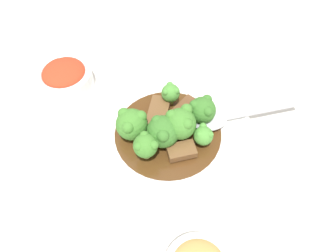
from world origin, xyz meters
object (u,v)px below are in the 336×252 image
at_px(broccoli_floret_4, 165,132).
at_px(sauce_dish, 234,58).
at_px(main_plate, 168,134).
at_px(broccoli_floret_6, 204,134).
at_px(serving_spoon, 218,119).
at_px(beef_strip_2, 158,113).
at_px(broccoli_floret_5, 181,121).
at_px(beef_strip_0, 183,111).
at_px(side_bowl_kimchi, 65,77).
at_px(broccoli_floret_2, 202,110).
at_px(broccoli_floret_0, 145,145).
at_px(beef_strip_1, 182,151).
at_px(broccoli_floret_3, 171,93).
at_px(broccoli_floret_1, 132,124).

bearing_deg(broccoli_floret_4, sauce_dish, 78.19).
bearing_deg(main_plate, broccoli_floret_6, 2.69).
distance_m(serving_spoon, sauce_dish, 0.18).
height_order(beef_strip_2, broccoli_floret_5, broccoli_floret_5).
height_order(beef_strip_0, sauce_dish, beef_strip_0).
distance_m(beef_strip_2, sauce_dish, 0.22).
xyz_separation_m(serving_spoon, side_bowl_kimchi, (-0.30, -0.01, 0.00)).
bearing_deg(broccoli_floret_5, broccoli_floret_2, 57.89).
bearing_deg(broccoli_floret_4, main_plate, 99.85).
height_order(broccoli_floret_0, broccoli_floret_4, broccoli_floret_4).
bearing_deg(broccoli_floret_6, broccoli_floret_5, 178.15).
xyz_separation_m(broccoli_floret_0, serving_spoon, (0.09, 0.11, -0.03)).
relative_size(beef_strip_1, broccoli_floret_3, 1.27).
xyz_separation_m(broccoli_floret_0, broccoli_floret_6, (0.08, 0.06, -0.01)).
height_order(broccoli_floret_2, broccoli_floret_6, broccoli_floret_2).
height_order(beef_strip_0, broccoli_floret_4, broccoli_floret_4).
distance_m(broccoli_floret_1, broccoli_floret_3, 0.10).
bearing_deg(beef_strip_1, broccoli_floret_4, 161.77).
bearing_deg(serving_spoon, beef_strip_2, -165.35).
relative_size(main_plate, broccoli_floret_2, 5.66).
bearing_deg(beef_strip_1, main_plate, 138.28).
height_order(broccoli_floret_3, broccoli_floret_5, broccoli_floret_5).
bearing_deg(sauce_dish, side_bowl_kimchi, -145.91).
xyz_separation_m(broccoli_floret_1, sauce_dish, (0.11, 0.26, -0.04)).
height_order(broccoli_floret_2, broccoli_floret_4, broccoli_floret_4).
bearing_deg(sauce_dish, broccoli_floret_6, -88.58).
xyz_separation_m(beef_strip_1, sauce_dish, (0.02, 0.26, -0.02)).
relative_size(serving_spoon, sauce_dish, 2.45).
relative_size(broccoli_floret_0, broccoli_floret_6, 1.41).
height_order(broccoli_floret_4, side_bowl_kimchi, broccoli_floret_4).
height_order(beef_strip_2, serving_spoon, beef_strip_2).
xyz_separation_m(broccoli_floret_1, broccoli_floret_5, (0.08, 0.03, 0.00)).
distance_m(broccoli_floret_3, broccoli_floret_5, 0.07).
height_order(broccoli_floret_1, side_bowl_kimchi, broccoli_floret_1).
relative_size(broccoli_floret_2, broccoli_floret_4, 0.96).
height_order(broccoli_floret_4, sauce_dish, broccoli_floret_4).
xyz_separation_m(beef_strip_2, side_bowl_kimchi, (-0.20, 0.01, 0.00)).
bearing_deg(serving_spoon, broccoli_floret_5, -137.69).
relative_size(beef_strip_2, side_bowl_kimchi, 0.70).
height_order(beef_strip_0, broccoli_floret_5, broccoli_floret_5).
distance_m(beef_strip_2, broccoli_floret_6, 0.09).
xyz_separation_m(broccoli_floret_2, side_bowl_kimchi, (-0.27, -0.00, -0.02)).
relative_size(main_plate, broccoli_floret_6, 8.30).
bearing_deg(beef_strip_2, beef_strip_0, 26.51).
bearing_deg(sauce_dish, broccoli_floret_1, -113.14).
xyz_separation_m(broccoli_floret_4, side_bowl_kimchi, (-0.23, 0.06, -0.02)).
height_order(serving_spoon, side_bowl_kimchi, side_bowl_kimchi).
bearing_deg(broccoli_floret_4, broccoli_floret_6, 23.02).
bearing_deg(broccoli_floret_3, sauce_dish, 65.84).
distance_m(beef_strip_1, broccoli_floret_6, 0.05).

